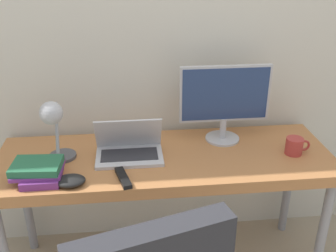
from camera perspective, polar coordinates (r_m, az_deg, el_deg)
wall_back at (r=2.17m, az=-1.45°, el=13.54°), size 8.00×0.05×2.60m
desk at (r=2.06m, az=-0.43°, el=-5.89°), size 1.73×0.59×0.74m
laptop at (r=2.01m, az=-5.66°, el=-3.27°), size 0.34×0.22×0.21m
monitor at (r=2.11m, az=8.23°, el=3.89°), size 0.48×0.19×0.42m
desk_lamp at (r=1.88m, az=-16.23°, el=0.39°), size 0.14×0.26×0.36m
book_stack at (r=1.91m, az=-18.22°, el=-6.21°), size 0.23×0.19×0.09m
tv_remote at (r=1.84m, az=-6.52°, el=-7.48°), size 0.08×0.18×0.02m
mug at (r=2.13m, az=17.92°, el=-2.78°), size 0.13×0.09×0.09m
game_controller at (r=1.84m, az=-14.00°, el=-7.71°), size 0.14×0.10×0.04m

